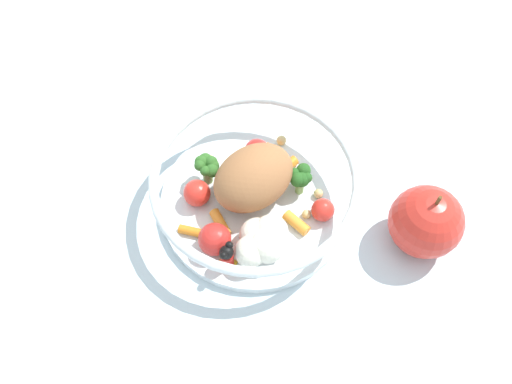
# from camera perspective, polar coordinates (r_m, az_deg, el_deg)

# --- Properties ---
(ground_plane) EXTENTS (2.40, 2.40, 0.00)m
(ground_plane) POSITION_cam_1_polar(r_m,az_deg,el_deg) (0.59, -0.94, -1.51)
(ground_plane) COLOR silver
(food_container) EXTENTS (0.22, 0.22, 0.07)m
(food_container) POSITION_cam_1_polar(r_m,az_deg,el_deg) (0.55, -0.13, -0.40)
(food_container) COLOR white
(food_container) RESTS_ON ground_plane
(loose_apple) EXTENTS (0.07, 0.07, 0.09)m
(loose_apple) POSITION_cam_1_polar(r_m,az_deg,el_deg) (0.56, 17.75, -3.06)
(loose_apple) COLOR red
(loose_apple) RESTS_ON ground_plane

